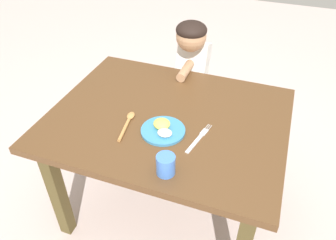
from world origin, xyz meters
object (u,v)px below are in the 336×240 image
at_px(fork, 198,139).
at_px(person, 191,82).
at_px(plate, 163,129).
at_px(drinking_cup, 166,165).
at_px(spoon, 127,123).

height_order(fork, person, person).
xyz_separation_m(fork, person, (-0.23, 0.67, -0.14)).
xyz_separation_m(plate, drinking_cup, (0.10, -0.23, 0.03)).
height_order(spoon, person, person).
xyz_separation_m(plate, person, (-0.06, 0.67, -0.15)).
distance_m(fork, spoon, 0.35).
distance_m(fork, person, 0.72).
bearing_deg(person, fork, 108.86).
xyz_separation_m(plate, spoon, (-0.18, -0.01, -0.01)).
bearing_deg(plate, spoon, -177.57).
bearing_deg(drinking_cup, spoon, 141.10).
bearing_deg(fork, drinking_cup, 176.14).
relative_size(fork, drinking_cup, 2.54).
relative_size(plate, spoon, 0.94).
bearing_deg(plate, person, 95.17).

